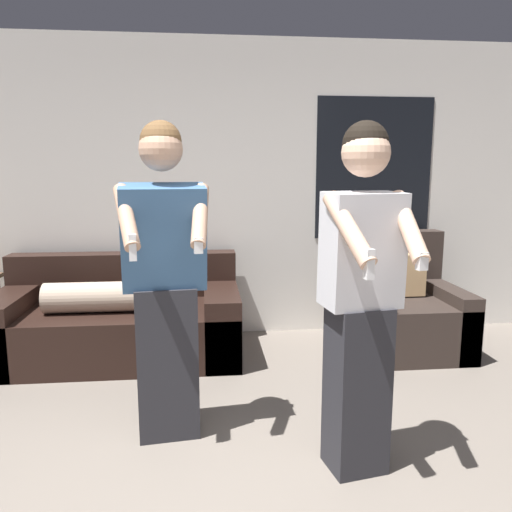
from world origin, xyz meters
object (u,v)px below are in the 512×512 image
Objects in this scene: person_left at (165,282)px; couch at (120,321)px; armchair at (402,311)px; person_right at (361,296)px.

couch is at bearing 110.23° from person_left.
person_left is at bearing -146.22° from armchair.
couch is 2.40m from person_right.
person_right reaches higher than armchair.
armchair is (2.42, -0.05, 0.03)m from couch.
person_right is at bearing -50.17° from couch.
couch is 1.99× the size of armchair.
person_left reaches higher than couch.
person_right is (1.48, -1.78, 0.63)m from couch.
couch is 2.42m from armchair.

